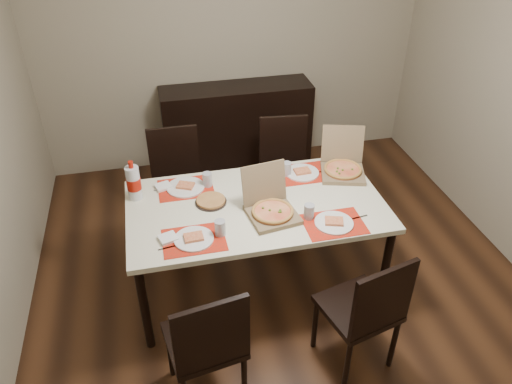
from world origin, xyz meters
TOP-DOWN VIEW (x-y plane):
  - ground at (0.00, 0.00)m, footprint 3.80×4.00m
  - room_walls at (0.00, 0.43)m, footprint 3.84×4.02m
  - sideboard at (0.00, 1.78)m, footprint 1.50×0.40m
  - dining_table at (-0.20, 0.03)m, footprint 1.80×1.00m
  - chair_near_left at (-0.69, -0.90)m, footprint 0.48×0.48m
  - chair_near_right at (0.28, -0.87)m, footprint 0.51×0.51m
  - chair_far_left at (-0.70, 0.87)m, footprint 0.43×0.43m
  - chair_far_right at (0.25, 0.86)m, footprint 0.46×0.46m
  - setting_near_left at (-0.65, -0.27)m, footprint 0.44×0.30m
  - setting_near_right at (0.22, -0.29)m, footprint 0.46×0.30m
  - setting_far_left at (-0.64, 0.33)m, footprint 0.43×0.30m
  - setting_far_right at (0.20, 0.34)m, footprint 0.49×0.30m
  - napkin_loose at (-0.11, -0.09)m, footprint 0.16×0.16m
  - pizza_box_center at (-0.13, -0.12)m, footprint 0.37×0.40m
  - pizza_box_right at (0.54, 0.29)m, footprint 0.41×0.43m
  - faina_plate at (-0.51, 0.11)m, footprint 0.22×0.22m
  - dip_bowl at (-0.10, 0.19)m, footprint 0.13×0.13m
  - soda_bottle at (-1.02, 0.29)m, footprint 0.10×0.10m

SIDE VIEW (x-z plane):
  - ground at x=0.00m, z-range -0.02..0.00m
  - sideboard at x=0.00m, z-range 0.00..0.90m
  - chair_near_left at x=-0.69m, z-range 0.05..0.98m
  - chair_near_right at x=0.28m, z-range 0.05..0.98m
  - chair_far_left at x=-0.70m, z-range 0.05..0.98m
  - chair_far_right at x=0.25m, z-range 0.05..0.98m
  - dining_table at x=-0.20m, z-range 0.31..1.06m
  - napkin_loose at x=-0.11m, z-range 0.75..0.77m
  - dip_bowl at x=-0.10m, z-range 0.75..0.77m
  - faina_plate at x=-0.51m, z-range 0.75..0.78m
  - setting_far_left at x=-0.64m, z-range 0.72..0.83m
  - setting_near_left at x=-0.65m, z-range 0.72..0.83m
  - setting_near_right at x=0.22m, z-range 0.72..0.83m
  - setting_far_right at x=0.20m, z-range 0.72..0.83m
  - pizza_box_center at x=-0.13m, z-range 0.64..0.96m
  - pizza_box_right at x=0.54m, z-range 0.64..0.97m
  - soda_bottle at x=-1.02m, z-range 0.73..1.03m
  - room_walls at x=0.00m, z-range 0.42..3.04m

